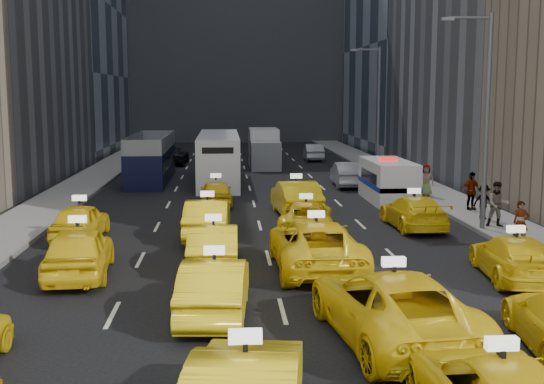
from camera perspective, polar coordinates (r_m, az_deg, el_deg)
The scene contains 34 objects.
ground at distance 16.64m, azimuth 1.49°, elevation -12.08°, with size 160.00×160.00×0.00m, color black.
sidewalk_west at distance 41.91m, azimuth -16.33°, elevation 0.08°, with size 3.00×90.00×0.15m, color gray.
sidewalk_east at distance 42.65m, azimuth 12.41°, elevation 0.36°, with size 3.00×90.00×0.15m, color gray.
curb_west at distance 41.62m, azimuth -14.38°, elevation 0.12°, with size 0.15×90.00×0.18m, color slate.
curb_east at distance 42.26m, azimuth 10.53°, elevation 0.37°, with size 0.15×90.00×0.18m, color slate.
streetlight_near at distance 29.54m, azimuth 17.34°, elevation 6.21°, with size 2.15×0.22×9.00m.
streetlight_far at distance 48.72m, azimuth 8.77°, elevation 7.13°, with size 2.15×0.22×9.00m.
taxi_5 at distance 17.98m, azimuth -4.82°, elevation -7.95°, with size 1.63×4.68×1.54m, color yellow.
taxi_6 at distance 16.48m, azimuth 10.05°, elevation -9.33°, with size 2.78×6.03×1.68m, color yellow.
taxi_8 at distance 22.51m, azimuth -15.86°, elevation -4.80°, with size 1.94×4.82×1.64m, color yellow.
taxi_9 at distance 22.77m, azimuth -4.90°, elevation -4.54°, with size 1.59×4.56×1.50m, color yellow.
taxi_10 at distance 22.53m, azimuth 3.69°, elevation -4.47°, with size 2.74×5.94×1.65m, color yellow.
taxi_11 at distance 22.70m, azimuth 19.62°, elevation -5.19°, with size 1.94×4.76×1.38m, color yellow.
taxi_12 at distance 28.19m, azimuth -15.74°, elevation -2.39°, with size 1.72×4.28×1.46m, color yellow.
taxi_13 at distance 27.54m, azimuth -5.40°, elevation -2.23°, with size 1.67×4.80×1.58m, color yellow.
taxi_14 at distance 28.53m, azimuth 2.84°, elevation -2.10°, with size 2.19×4.76×1.32m, color yellow.
taxi_15 at distance 30.02m, azimuth 11.75°, elevation -1.66°, with size 1.98×4.87×1.41m, color yellow.
taxi_16 at distance 35.43m, azimuth -4.71°, elevation -0.06°, with size 1.60×3.99×1.36m, color yellow.
taxi_17 at distance 32.47m, azimuth 2.03°, elevation -0.51°, with size 1.78×5.09×1.68m, color yellow.
nypd_van at distance 37.21m, azimuth 9.68°, elevation 0.87°, with size 2.74×5.76×2.39m.
double_decker at distance 45.92m, azimuth -10.07°, elevation 2.77°, with size 3.50×10.65×3.04m.
city_bus at distance 44.72m, azimuth -4.47°, elevation 2.81°, with size 3.20×12.34×3.16m.
box_truck at distance 53.85m, azimuth -0.67°, elevation 3.65°, with size 2.71×6.72×3.01m.
misc_car_0 at distance 42.93m, azimuth 6.30°, elevation 1.50°, with size 1.64×4.70×1.55m, color #93959A.
misc_car_1 at distance 56.73m, azimuth -8.29°, elevation 3.01°, with size 2.30×4.99×1.39m, color black.
misc_car_2 at distance 61.04m, azimuth -0.79°, elevation 3.54°, with size 2.17×5.34×1.55m, color gray.
misc_car_3 at distance 60.14m, azimuth -5.17°, elevation 3.49°, with size 1.97×4.91×1.67m, color black.
misc_car_4 at distance 59.56m, azimuth 3.50°, elevation 3.35°, with size 1.52×4.36×1.44m, color #A5A9AD.
pedestrian_0 at distance 27.37m, azimuth 20.09°, elevation -2.40°, with size 0.59×0.39×1.62m, color gray.
pedestrian_1 at distance 30.47m, azimuth 18.36°, elevation -0.98°, with size 0.94×0.51×1.93m, color gray.
pedestrian_2 at distance 32.16m, azimuth 17.29°, elevation -0.80°, with size 1.01×0.42×1.57m, color gray.
pedestrian_3 at distance 34.53m, azimuth 16.32°, elevation 0.08°, with size 1.09×0.49×1.85m, color gray.
pedestrian_4 at distance 38.60m, azimuth 12.78°, elevation 0.97°, with size 0.86×0.47×1.76m, color gray.
pedestrian_5 at distance 40.24m, azimuth 11.53°, elevation 1.31°, with size 1.65×0.47×1.78m, color gray.
Camera 1 is at (-1.50, -15.53, 5.77)m, focal length 45.00 mm.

